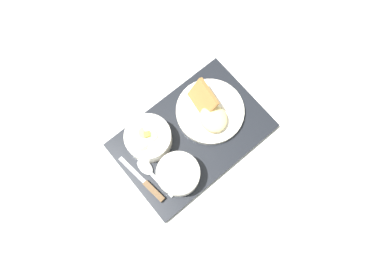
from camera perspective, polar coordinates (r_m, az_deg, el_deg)
name	(u,v)px	position (r m, az deg, el deg)	size (l,w,h in m)	color
ground_plane	(192,137)	(1.01, 0.00, -0.76)	(4.00, 4.00, 0.00)	silver
serving_tray	(192,136)	(1.00, 0.00, -0.62)	(0.43, 0.29, 0.02)	black
bowl_salad	(148,138)	(0.96, -7.28, -1.01)	(0.13, 0.13, 0.07)	silver
bowl_soup	(178,174)	(0.93, -2.30, -7.01)	(0.12, 0.12, 0.06)	silver
plate_main	(210,112)	(0.99, 3.01, 3.39)	(0.20, 0.20, 0.08)	silver
knife	(150,188)	(0.96, -6.97, -9.20)	(0.04, 0.17, 0.02)	silver
spoon	(149,171)	(0.97, -7.20, -6.47)	(0.04, 0.14, 0.01)	silver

